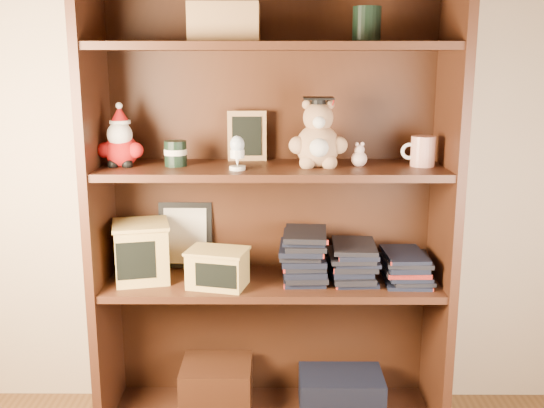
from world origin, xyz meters
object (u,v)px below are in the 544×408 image
at_px(grad_teddy_bear, 318,140).
at_px(treats_box, 142,251).
at_px(bookcase, 271,212).
at_px(teacher_mug, 422,151).

relative_size(grad_teddy_bear, treats_box, 1.05).
bearing_deg(grad_teddy_bear, bookcase, 159.46).
xyz_separation_m(bookcase, grad_teddy_bear, (0.15, -0.06, 0.26)).
distance_m(bookcase, treats_box, 0.47).
xyz_separation_m(grad_teddy_bear, teacher_mug, (0.35, 0.01, -0.04)).
bearing_deg(grad_teddy_bear, teacher_mug, 1.17).
distance_m(grad_teddy_bear, teacher_mug, 0.35).
distance_m(teacher_mug, treats_box, 1.01).
bearing_deg(teacher_mug, bookcase, 174.22).
xyz_separation_m(grad_teddy_bear, treats_box, (-0.60, 0.01, -0.39)).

